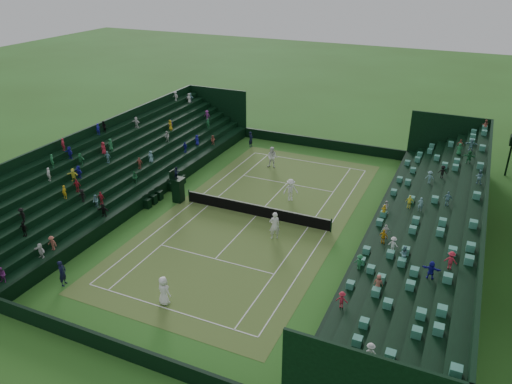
# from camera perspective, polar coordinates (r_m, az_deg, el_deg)

# --- Properties ---
(ground) EXTENTS (160.00, 160.00, 0.00)m
(ground) POSITION_cam_1_polar(r_m,az_deg,el_deg) (37.38, 0.00, -2.77)
(ground) COLOR #2D5B1C
(ground) RESTS_ON ground
(court_surface) EXTENTS (12.97, 26.77, 0.01)m
(court_surface) POSITION_cam_1_polar(r_m,az_deg,el_deg) (37.38, 0.00, -2.76)
(court_surface) COLOR #35802A
(court_surface) RESTS_ON ground
(perimeter_wall_north) EXTENTS (17.17, 0.20, 1.00)m
(perimeter_wall_north) POSITION_cam_1_polar(r_m,az_deg,el_deg) (50.84, 7.43, 5.54)
(perimeter_wall_north) COLOR black
(perimeter_wall_north) RESTS_ON ground
(perimeter_wall_south) EXTENTS (17.17, 0.20, 1.00)m
(perimeter_wall_south) POSITION_cam_1_polar(r_m,az_deg,el_deg) (26.07, -15.20, -16.97)
(perimeter_wall_south) COLOR black
(perimeter_wall_south) RESTS_ON ground
(perimeter_wall_east) EXTENTS (0.20, 31.77, 1.00)m
(perimeter_wall_east) POSITION_cam_1_polar(r_m,az_deg,el_deg) (34.96, 12.82, -4.70)
(perimeter_wall_east) COLOR black
(perimeter_wall_east) RESTS_ON ground
(perimeter_wall_west) EXTENTS (0.20, 31.77, 1.00)m
(perimeter_wall_west) POSITION_cam_1_polar(r_m,az_deg,el_deg) (41.01, -10.87, 0.22)
(perimeter_wall_west) COLOR black
(perimeter_wall_west) RESTS_ON ground
(north_grandstand) EXTENTS (6.60, 32.00, 4.90)m
(north_grandstand) POSITION_cam_1_polar(r_m,az_deg,el_deg) (34.09, 19.85, -4.48)
(north_grandstand) COLOR black
(north_grandstand) RESTS_ON ground
(south_grandstand) EXTENTS (6.60, 32.00, 4.90)m
(south_grandstand) POSITION_cam_1_polar(r_m,az_deg,el_deg) (42.99, -15.59, 2.46)
(south_grandstand) COLOR black
(south_grandstand) RESTS_ON ground
(tennis_net) EXTENTS (11.67, 0.10, 1.06)m
(tennis_net) POSITION_cam_1_polar(r_m,az_deg,el_deg) (37.13, 0.00, -2.05)
(tennis_net) COLOR black
(tennis_net) RESTS_ON ground
(umpire_chair) EXTENTS (0.94, 0.94, 2.95)m
(umpire_chair) POSITION_cam_1_polar(r_m,az_deg,el_deg) (39.50, -8.94, 0.58)
(umpire_chair) COLOR black
(umpire_chair) RESTS_ON ground
(courtside_chairs) EXTENTS (0.49, 5.46, 1.07)m
(courtside_chairs) POSITION_cam_1_polar(r_m,az_deg,el_deg) (41.09, -10.31, 0.18)
(courtside_chairs) COLOR black
(courtside_chairs) RESTS_ON ground
(player_near_west) EXTENTS (0.95, 0.72, 1.76)m
(player_near_west) POSITION_cam_1_polar(r_m,az_deg,el_deg) (28.64, -10.50, -11.03)
(player_near_west) COLOR white
(player_near_west) RESTS_ON ground
(player_near_east) EXTENTS (0.89, 0.80, 2.03)m
(player_near_east) POSITION_cam_1_polar(r_m,az_deg,el_deg) (34.08, 2.13, -3.84)
(player_near_east) COLOR white
(player_near_east) RESTS_ON ground
(player_far_west) EXTENTS (1.07, 0.89, 1.99)m
(player_far_west) POSITION_cam_1_polar(r_m,az_deg,el_deg) (45.50, 1.89, 3.97)
(player_far_west) COLOR white
(player_far_west) RESTS_ON ground
(player_far_east) EXTENTS (1.36, 1.18, 1.83)m
(player_far_east) POSITION_cam_1_polar(r_m,az_deg,el_deg) (39.44, 3.98, 0.25)
(player_far_east) COLOR white
(player_far_east) RESTS_ON ground
(line_judge_north) EXTENTS (0.41, 0.60, 1.60)m
(line_judge_north) POSITION_cam_1_polar(r_m,az_deg,el_deg) (50.68, -0.59, 6.05)
(line_judge_north) COLOR black
(line_judge_north) RESTS_ON ground
(line_judge_south) EXTENTS (0.53, 0.68, 1.63)m
(line_judge_south) POSITION_cam_1_polar(r_m,az_deg,el_deg) (31.77, -21.26, -8.63)
(line_judge_south) COLOR black
(line_judge_south) RESTS_ON ground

